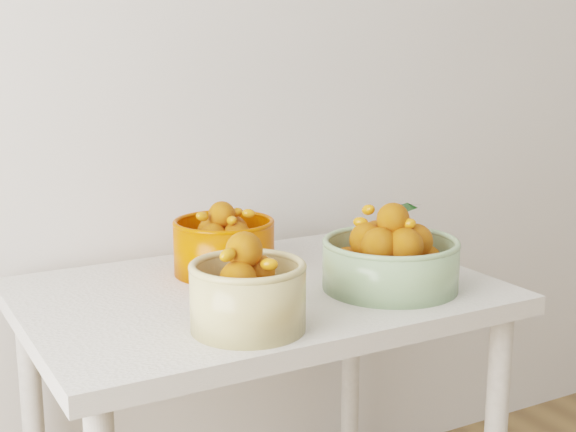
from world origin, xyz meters
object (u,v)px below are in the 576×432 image
bowl_green (390,259)px  bowl_orange (224,245)px  bowl_cream (248,293)px  table (258,329)px

bowl_green → bowl_orange: bearing=133.3°
bowl_cream → bowl_green: (0.38, 0.08, -0.00)m
table → bowl_cream: size_ratio=3.81×
table → bowl_green: (0.25, -0.14, 0.16)m
table → bowl_orange: bearing=96.9°
table → bowl_green: bearing=-30.0°
bowl_cream → bowl_orange: size_ratio=0.90×
table → bowl_orange: bowl_orange is taller
table → bowl_orange: 0.21m
bowl_green → bowl_cream: bearing=-168.2°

